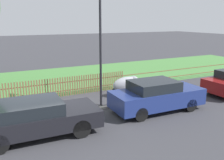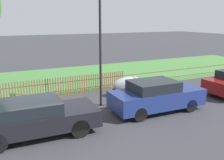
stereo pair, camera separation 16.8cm
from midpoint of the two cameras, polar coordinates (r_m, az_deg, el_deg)
ground_plane at (r=10.91m, az=-15.15°, el=-8.81°), size 120.00×120.00×0.00m
kerb_stone at (r=10.98m, az=-15.27°, el=-8.34°), size 43.80×0.20×0.12m
grass_strip at (r=17.50m, az=-19.63°, el=-0.61°), size 43.80×8.13×0.01m
park_fence at (r=13.47m, az=-17.72°, el=-2.28°), size 43.80×0.05×1.07m
parked_car_navy_estate at (r=9.38m, az=-16.62°, el=-8.12°), size 4.41×1.97×1.32m
parked_car_red_compact at (r=11.49m, az=10.47°, el=-3.53°), size 4.31×1.81×1.43m
covered_motorcycle at (r=13.53m, az=4.13°, el=-1.03°), size 1.85×0.80×1.09m
street_lamp at (r=11.52m, az=-2.10°, el=11.01°), size 0.20×0.79×5.63m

